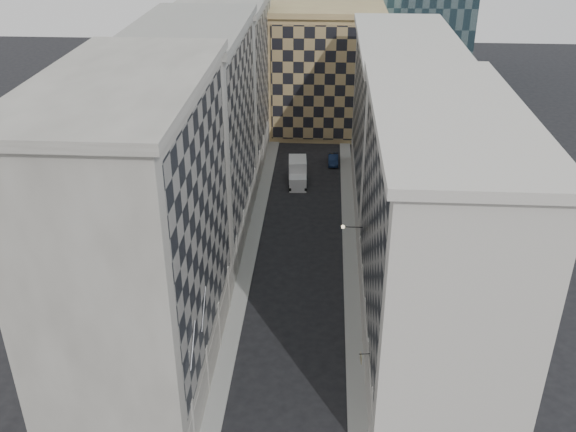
% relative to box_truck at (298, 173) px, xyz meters
% --- Properties ---
extents(sidewalk_west, '(1.50, 100.00, 0.15)m').
position_rel_box_truck_xyz_m(sidewalk_west, '(-4.15, -16.93, -1.25)').
color(sidewalk_west, '#979792').
rests_on(sidewalk_west, ground).
extents(sidewalk_east, '(1.50, 100.00, 0.15)m').
position_rel_box_truck_xyz_m(sidewalk_east, '(6.35, -16.93, -1.25)').
color(sidewalk_east, '#979792').
rests_on(sidewalk_east, ground).
extents(bldg_left_a, '(10.80, 22.80, 23.70)m').
position_rel_box_truck_xyz_m(bldg_left_a, '(-9.78, -35.93, 10.50)').
color(bldg_left_a, gray).
rests_on(bldg_left_a, ground).
extents(bldg_left_b, '(10.80, 22.80, 22.70)m').
position_rel_box_truck_xyz_m(bldg_left_b, '(-9.78, -13.93, 10.00)').
color(bldg_left_b, gray).
rests_on(bldg_left_b, ground).
extents(bldg_left_c, '(10.80, 22.80, 21.70)m').
position_rel_box_truck_xyz_m(bldg_left_c, '(-9.78, 8.07, 9.50)').
color(bldg_left_c, gray).
rests_on(bldg_left_c, ground).
extents(bldg_right_a, '(10.80, 26.80, 20.70)m').
position_rel_box_truck_xyz_m(bldg_right_a, '(11.98, -31.93, 9.00)').
color(bldg_right_a, beige).
rests_on(bldg_right_a, ground).
extents(bldg_right_b, '(10.80, 28.80, 19.70)m').
position_rel_box_truck_xyz_m(bldg_right_b, '(12.00, -4.93, 8.52)').
color(bldg_right_b, beige).
rests_on(bldg_right_b, ground).
extents(tan_block, '(16.80, 14.80, 18.80)m').
position_rel_box_truck_xyz_m(tan_block, '(3.10, 20.96, 8.11)').
color(tan_block, tan).
rests_on(tan_block, ground).
extents(flagpoles_left, '(0.10, 6.33, 2.33)m').
position_rel_box_truck_xyz_m(flagpoles_left, '(-4.80, -40.93, 6.67)').
color(flagpoles_left, gray).
rests_on(flagpoles_left, ground).
extents(bracket_lamp, '(1.98, 0.36, 0.36)m').
position_rel_box_truck_xyz_m(bracket_lamp, '(5.48, -22.93, 4.87)').
color(bracket_lamp, black).
rests_on(bracket_lamp, ground).
extents(box_truck, '(2.59, 5.68, 3.05)m').
position_rel_box_truck_xyz_m(box_truck, '(0.00, 0.00, 0.00)').
color(box_truck, silver).
rests_on(box_truck, ground).
extents(dark_car, '(1.38, 3.91, 1.28)m').
position_rel_box_truck_xyz_m(dark_car, '(4.60, 6.59, -0.68)').
color(dark_car, '#0F1C3A').
rests_on(dark_car, ground).
extents(shop_sign, '(0.79, 0.69, 0.77)m').
position_rel_box_truck_xyz_m(shop_sign, '(6.50, -38.51, 2.51)').
color(shop_sign, black).
rests_on(shop_sign, ground).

